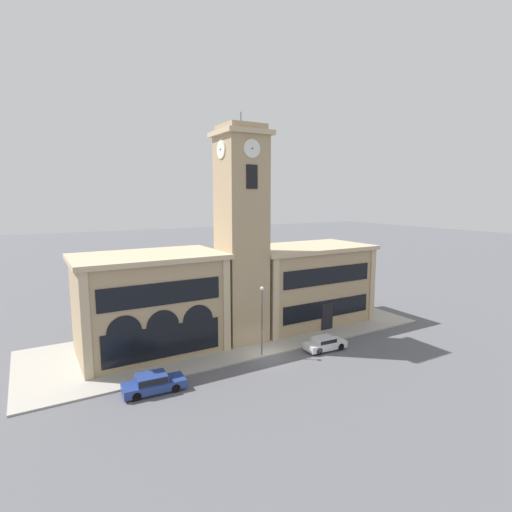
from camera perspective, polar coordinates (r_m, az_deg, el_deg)
The scene contains 8 objects.
ground_plane at distance 38.05m, azimuth 1.73°, elevation -14.19°, with size 300.00×300.00×0.00m, color #56565B.
sidewalk_kerb at distance 43.28m, azimuth -2.88°, elevation -11.23°, with size 41.16×12.94×0.15m.
clock_tower at distance 39.72m, azimuth -2.08°, elevation 2.85°, with size 4.88×4.88×22.64m.
town_hall_left_wing at distance 39.28m, azimuth -14.92°, elevation -6.48°, with size 13.67×8.63×9.38m.
town_hall_right_wing at distance 47.32m, azimuth 7.10°, elevation -3.93°, with size 14.89×8.63×9.04m.
parked_car_near at distance 32.56m, azimuth -14.50°, elevation -17.12°, with size 4.73×2.08×1.41m.
parked_car_mid at distance 39.88m, azimuth 9.80°, elevation -12.16°, with size 4.16×1.94×1.29m.
street_lamp at distance 36.62m, azimuth 0.86°, elevation -7.90°, with size 0.36×0.36×6.48m.
Camera 1 is at (-18.57, -29.80, 14.66)m, focal length 28.00 mm.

